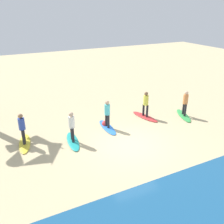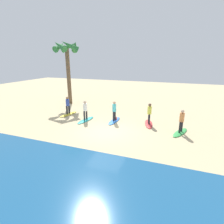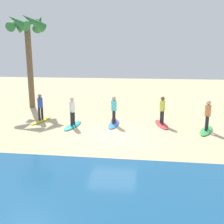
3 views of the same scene
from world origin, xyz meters
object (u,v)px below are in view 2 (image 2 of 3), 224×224
Objects in this scene: surfer_red at (149,112)px; surfboard_teal at (86,120)px; surfboard_green at (180,132)px; surfboard_blue at (114,121)px; palm_tree at (67,53)px; surfer_blue at (114,110)px; surfer_green at (182,119)px; surfer_teal at (85,109)px; surfboard_yellow at (68,114)px; surfboard_red at (149,124)px; surfer_yellow at (68,104)px; beach_ball at (115,118)px.

surfer_red is 5.37m from surfboard_teal.
surfboard_blue is (5.21, -0.69, 0.00)m from surfboard_green.
palm_tree reaches higher than surfboard_teal.
surfer_green is at bearing 172.46° from surfer_blue.
surfer_red is at bearing -169.63° from surfer_teal.
surfboard_yellow is (4.67, -0.25, -0.99)m from surfer_blue.
surfboard_green is at bearing 84.97° from surfboard_blue.
surfer_yellow is (7.51, 0.04, 0.99)m from surfboard_red.
surfer_yellow is at bearing 120.53° from palm_tree.
surfer_green is 0.23× the size of palm_tree.
surfer_yellow is at bearing -3.06° from surfer_blue.
surfer_yellow is at bearing -103.53° from surfboard_teal.
surfer_teal and surfer_yellow have the same top height.
surfboard_yellow is at bearing -103.53° from surfboard_teal.
surfer_blue is (5.21, -0.69, 0.00)m from surfer_green.
surfer_blue is at bearing 96.49° from beach_ball.
surfboard_green is 1.28× the size of surfer_yellow.
surfer_green is 7.56m from surfer_teal.
surfboard_yellow is (9.89, -0.94, 0.00)m from surfboard_green.
surfer_teal is at bearing -0.20° from surfer_green.
surfer_green is at bearing 97.71° from surfboard_teal.
surfer_yellow is (4.67, -0.25, 0.00)m from surfer_blue.
surfboard_yellow is (9.89, -0.94, -0.99)m from surfer_green.
surfer_red reaches higher than surfboard_teal.
surfboard_red is (2.37, -0.98, -0.99)m from surfer_green.
surfboard_green is 5.26m from surfboard_blue.
surfboard_blue is at bearing 149.08° from palm_tree.
surfboard_red is 1.00× the size of surfboard_teal.
surfer_yellow is at bearing -74.00° from surfboard_green.
beach_ball is at bearing -179.37° from surfer_yellow.
surfboard_green and surfboard_yellow have the same top height.
surfer_teal is 0.78× the size of surfboard_yellow.
surfer_red is at bearing -174.25° from surfer_blue.
surfer_green is at bearing -68.58° from surfboard_green.
surfer_green is 4.81× the size of beach_ball.
surfer_blue reaches higher than surfboard_teal.
surfer_green is 5.35m from surfboard_blue.
surfer_green is at bearing 158.21° from palm_tree.
surfboard_teal is (2.35, 0.66, 0.00)m from surfboard_blue.
surfboard_teal is at bearing -92.37° from surfboard_red.
surfboard_red is at bearing -90.92° from surfboard_green.
surfboard_yellow is (2.33, -0.91, -0.99)m from surfer_teal.
beach_ball is (-4.64, -0.05, -0.87)m from surfer_yellow.
surfboard_teal is (7.56, -0.03, 0.00)m from surfboard_green.
surfboard_green is 1.00× the size of surfboard_yellow.
palm_tree is at bearing -46.23° from surfer_teal.
surfer_red and surfer_yellow have the same top height.
surfboard_teal is 1.28× the size of surfer_teal.
palm_tree is at bearing -124.39° from surfboard_red.
surfer_red is at bearing 179.72° from beach_ball.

